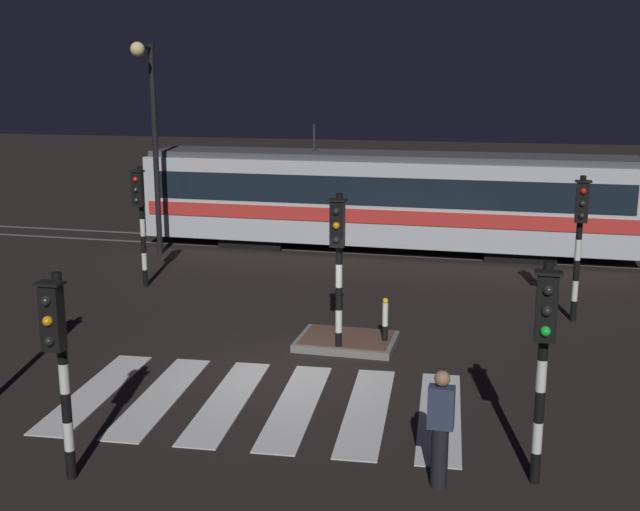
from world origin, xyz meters
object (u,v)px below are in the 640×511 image
(traffic_light_median_centre, at_px, (338,251))
(traffic_light_corner_near_right, at_px, (544,342))
(street_lamp_trackside_left, at_px, (151,122))
(tram, at_px, (385,199))
(traffic_light_kerb_mid_left, at_px, (58,348))
(pedestrian_waiting_at_kerb, at_px, (440,428))
(traffic_light_corner_far_right, at_px, (580,227))
(traffic_light_corner_far_left, at_px, (140,209))
(bollard_island_edge, at_px, (385,323))

(traffic_light_median_centre, distance_m, traffic_light_corner_near_right, 5.91)
(street_lamp_trackside_left, bearing_deg, tram, 20.31)
(traffic_light_kerb_mid_left, bearing_deg, traffic_light_corner_near_right, 12.85)
(traffic_light_corner_near_right, xyz_separation_m, pedestrian_waiting_at_kerb, (-1.31, -0.33, -1.24))
(traffic_light_kerb_mid_left, distance_m, tram, 16.47)
(traffic_light_corner_far_right, bearing_deg, traffic_light_kerb_mid_left, -128.06)
(traffic_light_corner_near_right, height_order, traffic_light_kerb_mid_left, traffic_light_corner_near_right)
(traffic_light_median_centre, relative_size, traffic_light_corner_near_right, 1.05)
(traffic_light_corner_near_right, distance_m, traffic_light_corner_far_right, 8.15)
(traffic_light_median_centre, relative_size, pedestrian_waiting_at_kerb, 1.97)
(traffic_light_corner_far_left, height_order, bollard_island_edge, traffic_light_corner_far_left)
(traffic_light_median_centre, bearing_deg, traffic_light_corner_far_right, 36.28)
(traffic_light_corner_far_left, xyz_separation_m, tram, (5.64, 6.35, -0.44))
(traffic_light_corner_near_right, bearing_deg, traffic_light_corner_far_left, 140.07)
(traffic_light_corner_far_left, distance_m, street_lamp_trackside_left, 4.51)
(tram, bearing_deg, traffic_light_median_centre, -85.96)
(traffic_light_kerb_mid_left, distance_m, street_lamp_trackside_left, 14.88)
(traffic_light_corner_far_right, xyz_separation_m, bollard_island_edge, (-4.01, -2.90, -1.72))
(traffic_light_corner_far_right, relative_size, bollard_island_edge, 3.11)
(traffic_light_median_centre, xyz_separation_m, traffic_light_kerb_mid_left, (-2.59, -5.96, -0.23))
(traffic_light_corner_far_right, bearing_deg, tram, 129.51)
(traffic_light_kerb_mid_left, relative_size, tram, 0.19)
(traffic_light_median_centre, distance_m, tram, 10.44)
(traffic_light_kerb_mid_left, xyz_separation_m, bollard_island_edge, (3.46, 6.64, -1.44))
(traffic_light_corner_far_left, bearing_deg, pedestrian_waiting_at_kerb, -44.94)
(traffic_light_kerb_mid_left, xyz_separation_m, street_lamp_trackside_left, (-5.18, 13.76, 2.29))
(traffic_light_corner_far_right, relative_size, tram, 0.21)
(traffic_light_corner_near_right, xyz_separation_m, bollard_island_edge, (-2.97, 5.18, -1.56))
(traffic_light_kerb_mid_left, distance_m, pedestrian_waiting_at_kerb, 5.36)
(traffic_light_kerb_mid_left, bearing_deg, traffic_light_median_centre, 66.52)
(pedestrian_waiting_at_kerb, bearing_deg, traffic_light_corner_far_left, 135.06)
(street_lamp_trackside_left, bearing_deg, traffic_light_median_centre, -45.08)
(traffic_light_corner_near_right, distance_m, traffic_light_kerb_mid_left, 6.60)
(street_lamp_trackside_left, bearing_deg, traffic_light_corner_far_left, -69.44)
(street_lamp_trackside_left, xyz_separation_m, bollard_island_edge, (8.65, -7.11, -3.73))
(street_lamp_trackside_left, height_order, bollard_island_edge, street_lamp_trackside_left)
(traffic_light_median_centre, distance_m, traffic_light_corner_far_left, 7.55)
(tram, relative_size, pedestrian_waiting_at_kerb, 9.52)
(traffic_light_median_centre, relative_size, traffic_light_corner_far_left, 1.02)
(traffic_light_median_centre, height_order, street_lamp_trackside_left, street_lamp_trackside_left)
(traffic_light_median_centre, xyz_separation_m, street_lamp_trackside_left, (-7.77, 7.80, 2.06))
(traffic_light_corner_near_right, height_order, pedestrian_waiting_at_kerb, traffic_light_corner_near_right)
(traffic_light_kerb_mid_left, height_order, bollard_island_edge, traffic_light_kerb_mid_left)
(bollard_island_edge, bearing_deg, traffic_light_corner_near_right, -60.14)
(traffic_light_corner_far_left, bearing_deg, traffic_light_corner_near_right, -39.93)
(bollard_island_edge, bearing_deg, street_lamp_trackside_left, 140.56)
(traffic_light_kerb_mid_left, height_order, traffic_light_corner_far_right, traffic_light_corner_far_right)
(traffic_light_kerb_mid_left, bearing_deg, tram, 83.53)
(traffic_light_corner_near_right, bearing_deg, pedestrian_waiting_at_kerb, -165.73)
(traffic_light_median_centre, xyz_separation_m, traffic_light_corner_far_left, (-6.37, 4.06, -0.03))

